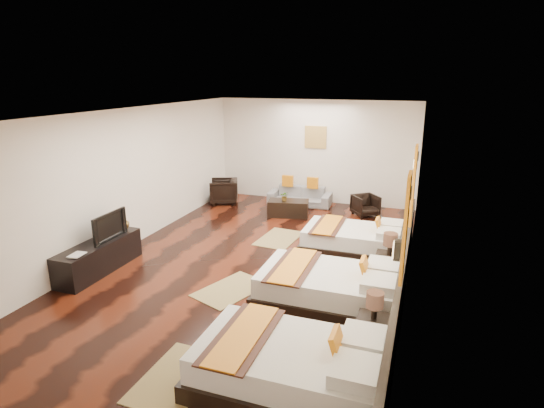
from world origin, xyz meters
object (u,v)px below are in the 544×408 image
at_px(bed_mid, 331,288).
at_px(tv, 106,226).
at_px(nightstand_a, 373,330).
at_px(armchair_left, 224,191).
at_px(bed_far, 355,240).
at_px(coffee_table, 288,208).
at_px(sofa, 300,196).
at_px(armchair_right, 365,205).
at_px(nightstand_b, 388,265).
at_px(figurine, 121,223).
at_px(tv_console, 99,257).
at_px(table_plant, 285,196).
at_px(book, 71,254).
at_px(bed_near, 293,367).

height_order(bed_mid, tv, tv).
distance_m(bed_mid, nightstand_a, 1.23).
bearing_deg(armchair_left, bed_far, 37.85).
bearing_deg(coffee_table, bed_far, -43.02).
bearing_deg(sofa, armchair_right, -13.62).
height_order(nightstand_b, armchair_left, nightstand_b).
xyz_separation_m(nightstand_a, armchair_right, (-0.89, 5.75, -0.02)).
distance_m(bed_mid, figurine, 4.25).
bearing_deg(nightstand_b, tv_console, -165.36).
xyz_separation_m(nightstand_a, figurine, (-4.95, 1.49, 0.41)).
height_order(sofa, table_plant, table_plant).
relative_size(tv_console, table_plant, 7.38).
relative_size(nightstand_a, nightstand_b, 0.94).
xyz_separation_m(book, figurine, (0.00, 1.30, 0.14)).
xyz_separation_m(tv_console, table_plant, (2.15, 4.19, 0.25)).
bearing_deg(bed_mid, armchair_left, 130.96).
height_order(tv_console, figurine, figurine).
bearing_deg(bed_far, armchair_right, 93.30).
bearing_deg(nightstand_a, bed_mid, 127.24).
xyz_separation_m(bed_near, nightstand_b, (0.75, 3.14, 0.02)).
bearing_deg(coffee_table, tv, -118.24).
bearing_deg(bed_mid, book, -169.25).
height_order(bed_near, tv_console, bed_near).
bearing_deg(figurine, bed_far, 22.54).
relative_size(tv_console, armchair_left, 2.45).
relative_size(armchair_left, armchair_right, 1.26).
xyz_separation_m(tv_console, sofa, (2.23, 5.30, -0.03)).
bearing_deg(bed_mid, table_plant, 116.95).
xyz_separation_m(bed_far, sofa, (-1.97, 2.89, -0.01)).
height_order(bed_far, nightstand_a, nightstand_a).
bearing_deg(figurine, tv, -84.01).
distance_m(bed_mid, armchair_left, 6.12).
relative_size(nightstand_a, figurine, 2.69).
relative_size(nightstand_a, tv, 0.94).
bearing_deg(nightstand_a, figurine, 163.23).
xyz_separation_m(sofa, armchair_left, (-2.04, -0.51, 0.09)).
distance_m(nightstand_b, armchair_left, 5.91).
distance_m(bed_far, armchair_right, 2.52).
distance_m(tv, table_plant, 4.52).
bearing_deg(tv, sofa, -23.72).
relative_size(bed_near, bed_far, 1.09).
bearing_deg(figurine, coffee_table, 58.09).
bearing_deg(armchair_right, sofa, 129.78).
height_order(nightstand_a, book, nightstand_a).
distance_m(figurine, armchair_right, 5.89).
relative_size(sofa, armchair_left, 2.30).
height_order(tv_console, tv, tv).
relative_size(nightstand_b, sofa, 0.52).
relative_size(bed_far, nightstand_b, 2.29).
bearing_deg(bed_near, table_plant, 108.71).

